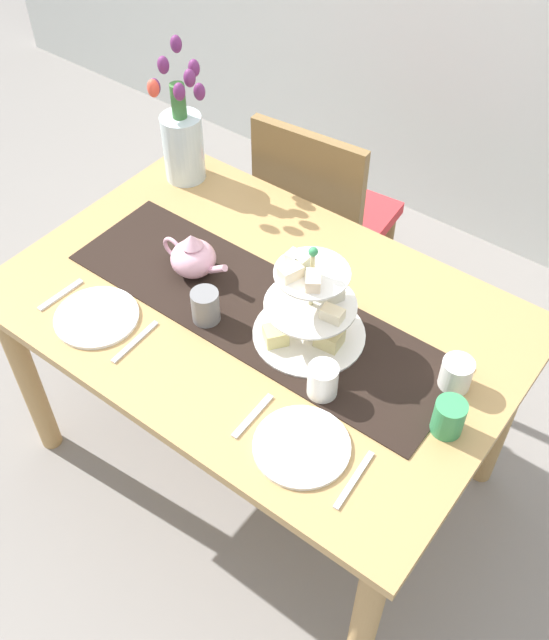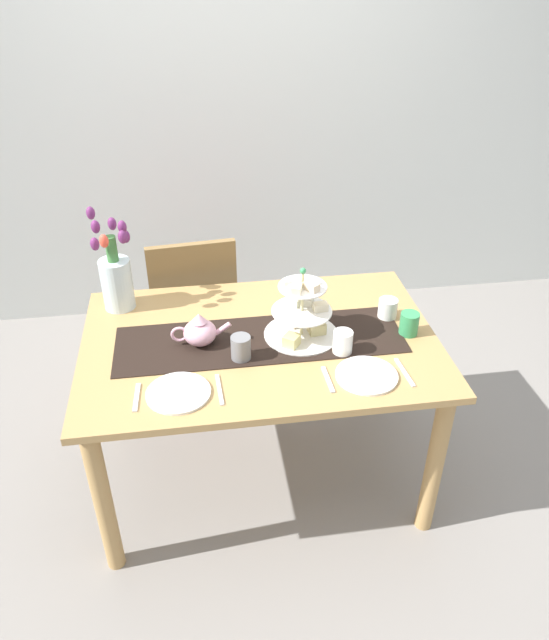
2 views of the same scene
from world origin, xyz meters
TOP-DOWN VIEW (x-y plane):
  - ground_plane at (0.00, 0.00)m, footprint 8.00×8.00m
  - dining_table at (0.00, 0.00)m, footprint 1.42×0.94m
  - chair_left at (-0.26, 0.70)m, footprint 0.46×0.46m
  - table_runner at (0.00, -0.01)m, footprint 1.15×0.34m
  - tiered_cake_stand at (0.17, -0.00)m, footprint 0.30×0.30m
  - teapot at (-0.24, 0.00)m, footprint 0.24×0.13m
  - tulip_vase at (-0.57, 0.34)m, footprint 0.17×0.21m
  - cream_jug at (0.55, 0.08)m, footprint 0.08×0.08m
  - dinner_plate_left at (-0.33, -0.30)m, footprint 0.23×0.23m
  - fork_left at (-0.47, -0.30)m, footprint 0.02×0.15m
  - knife_left at (-0.18, -0.30)m, footprint 0.02×0.17m
  - dinner_plate_right at (0.36, -0.30)m, footprint 0.23×0.23m
  - fork_right at (0.21, -0.30)m, footprint 0.02×0.15m
  - knife_right at (0.50, -0.30)m, footprint 0.03×0.17m
  - mug_grey at (-0.09, -0.12)m, footprint 0.08×0.08m
  - mug_white_text at (0.30, -0.14)m, footprint 0.08×0.08m
  - mug_orange at (0.60, -0.05)m, footprint 0.08×0.08m

SIDE VIEW (x-z plane):
  - ground_plane at x=0.00m, z-range 0.00..0.00m
  - chair_left at x=-0.26m, z-range 0.05..0.96m
  - dining_table at x=0.00m, z-range 0.26..1.01m
  - table_runner at x=0.00m, z-range 0.75..0.75m
  - fork_left at x=-0.47m, z-range 0.75..0.76m
  - knife_left at x=-0.18m, z-range 0.75..0.76m
  - fork_right at x=0.21m, z-range 0.75..0.76m
  - knife_right at x=0.50m, z-range 0.75..0.76m
  - dinner_plate_left at x=-0.33m, z-range 0.75..0.76m
  - dinner_plate_right at x=0.36m, z-range 0.75..0.76m
  - cream_jug at x=0.55m, z-range 0.75..0.84m
  - mug_white_text at x=0.30m, z-range 0.75..0.85m
  - mug_orange at x=0.60m, z-range 0.75..0.85m
  - mug_grey at x=-0.09m, z-range 0.75..0.85m
  - teapot at x=-0.24m, z-range 0.74..0.88m
  - tiered_cake_stand at x=0.17m, z-range 0.69..1.00m
  - tulip_vase at x=-0.57m, z-range 0.69..1.12m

